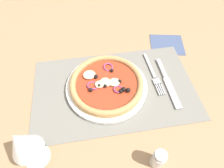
# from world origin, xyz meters

# --- Properties ---
(ground_plane) EXTENTS (1.90, 1.40, 0.02)m
(ground_plane) POSITION_xyz_m (0.00, 0.00, -0.01)
(ground_plane) COLOR #9E7A56
(placemat) EXTENTS (0.51, 0.31, 0.00)m
(placemat) POSITION_xyz_m (0.00, 0.00, 0.00)
(placemat) COLOR slate
(placemat) RESTS_ON ground_plane
(plate) EXTENTS (0.25, 0.25, 0.01)m
(plate) POSITION_xyz_m (0.02, -0.01, 0.01)
(plate) COLOR silver
(plate) RESTS_ON placemat
(pizza) EXTENTS (0.23, 0.23, 0.03)m
(pizza) POSITION_xyz_m (0.02, -0.01, 0.03)
(pizza) COLOR tan
(pizza) RESTS_ON plate
(fork) EXTENTS (0.02, 0.18, 0.00)m
(fork) POSITION_xyz_m (-0.14, -0.03, 0.01)
(fork) COLOR #B2B5BA
(fork) RESTS_ON placemat
(knife) EXTENTS (0.02, 0.20, 0.01)m
(knife) POSITION_xyz_m (-0.17, 0.01, 0.01)
(knife) COLOR #B2B5BA
(knife) RESTS_ON placemat
(wine_glass) EXTENTS (0.07, 0.07, 0.15)m
(wine_glass) POSITION_xyz_m (0.23, 0.18, 0.10)
(wine_glass) COLOR silver
(wine_glass) RESTS_ON ground_plane
(napkin) EXTENTS (0.14, 0.13, 0.00)m
(napkin) POSITION_xyz_m (-0.23, -0.17, 0.00)
(napkin) COLOR #425175
(napkin) RESTS_ON ground_plane
(pepper_shaker) EXTENTS (0.03, 0.03, 0.07)m
(pepper_shaker) POSITION_xyz_m (-0.07, 0.24, 0.03)
(pepper_shaker) COLOR silver
(pepper_shaker) RESTS_ON ground_plane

